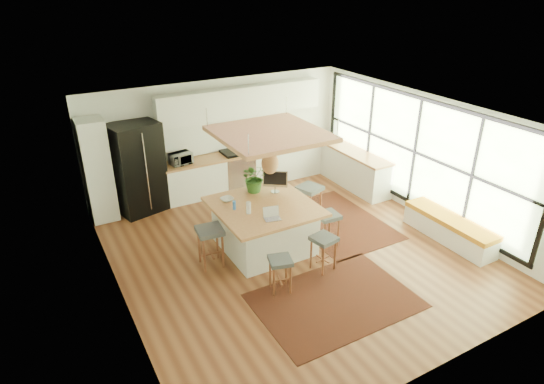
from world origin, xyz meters
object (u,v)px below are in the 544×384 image
fridge (138,172)px  stool_left_side (211,248)px  monitor (275,180)px  microwave (181,157)px  stool_right_front (327,229)px  laptop (273,213)px  island (264,226)px  stool_right_back (309,204)px  stool_near_right (323,252)px  island_plant (255,180)px  stool_near_left (280,273)px

fridge → stool_left_side: fridge is taller
monitor → microwave: (-1.14, 2.38, -0.10)m
stool_right_front → stool_left_side: size_ratio=0.90×
laptop → island: bearing=89.8°
microwave → stool_right_back: bearing=-57.5°
fridge → stool_right_back: size_ratio=2.59×
stool_near_right → microwave: (-1.25, 3.96, 0.73)m
island → stool_right_front: 1.25m
island_plant → stool_near_right: bearing=-76.4°
laptop → island_plant: (0.27, 1.20, 0.12)m
stool_near_left → stool_right_back: (1.82, 1.87, 0.00)m
laptop → stool_near_left: bearing=-97.3°
stool_right_back → fridge: bearing=143.9°
stool_near_right → microwave: bearing=107.5°
stool_near_right → island_plant: size_ratio=1.11×
laptop → monitor: 1.15m
stool_near_left → microwave: bearing=93.6°
laptop → fridge: bearing=127.8°
stool_right_front → stool_left_side: bearing=168.3°
stool_near_right → laptop: bearing=139.1°
fridge → island_plant: 2.81m
stool_near_left → microwave: microwave is taller
stool_left_side → monitor: size_ratio=1.53×
fridge → stool_near_right: (2.25, -3.95, -0.57)m
island → stool_left_side: (-1.15, -0.06, -0.11)m
monitor → microwave: monitor is taller
stool_near_left → stool_near_right: 1.00m
stool_right_front → microwave: (-1.80, 3.32, 0.73)m
stool_near_left → laptop: laptop is taller
fridge → stool_near_right: bearing=-73.7°
stool_near_left → stool_right_front: (1.54, 0.80, 0.00)m
stool_right_back → microwave: microwave is taller
island → stool_right_back: 1.50m
stool_near_right → monitor: size_ratio=1.34×
stool_right_back → stool_near_left: bearing=-134.1°
fridge → microwave: fridge is taller
stool_left_side → laptop: size_ratio=2.48×
fridge → stool_right_front: bearing=-63.1°
stool_left_side → microwave: size_ratio=1.59×
stool_near_left → island_plant: size_ratio=1.04×
stool_left_side → stool_near_left: bearing=-60.1°
island → stool_left_side: island is taller
stool_near_right → laptop: laptop is taller
stool_right_front → microwave: 3.84m
island → stool_near_left: (-0.42, -1.34, -0.11)m
island → monitor: bearing=40.6°
stool_near_right → microwave: size_ratio=1.39×
monitor → stool_right_front: bearing=-18.8°
monitor → stool_left_side: bearing=-127.6°
stool_near_left → stool_left_side: (-0.73, 1.27, 0.00)m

